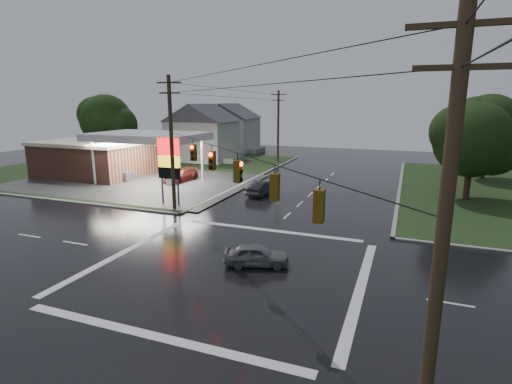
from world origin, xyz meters
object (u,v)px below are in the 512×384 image
(gas_station, at_px, (104,155))
(tree_ne_near, at_px, (474,140))
(utility_pole_nw, at_px, (172,142))
(car_pump, at_px, (181,176))
(pylon_sign, at_px, (169,160))
(house_far, at_px, (230,127))
(utility_pole_n, at_px, (278,126))
(tree_nw_behind, at_px, (107,120))
(house_near, at_px, (203,132))
(car_north, at_px, (262,188))
(tree_ne_far, at_px, (490,126))
(car_crossing, at_px, (256,255))
(utility_pole_se, at_px, (441,253))

(gas_station, xyz_separation_m, tree_ne_near, (39.82, 2.29, 3.01))
(utility_pole_nw, bearing_deg, car_pump, 118.74)
(pylon_sign, distance_m, house_far, 39.21)
(utility_pole_n, relative_size, tree_nw_behind, 1.05)
(house_near, height_order, car_north, house_near)
(house_near, xyz_separation_m, car_pump, (5.73, -16.06, -3.70))
(gas_station, distance_m, utility_pole_n, 24.60)
(tree_nw_behind, bearing_deg, house_far, 56.56)
(car_north, bearing_deg, utility_pole_nw, 63.50)
(tree_nw_behind, height_order, car_pump, tree_nw_behind)
(tree_nw_behind, xyz_separation_m, tree_ne_far, (50.99, 4.00, -0.00))
(utility_pole_n, distance_m, car_crossing, 38.96)
(house_near, distance_m, car_north, 25.26)
(house_near, distance_m, car_crossing, 41.72)
(house_near, relative_size, house_far, 1.00)
(house_far, bearing_deg, utility_pole_n, -38.77)
(gas_station, relative_size, car_crossing, 7.28)
(utility_pole_nw, xyz_separation_m, car_north, (5.05, 7.73, -5.02))
(car_pump, bearing_deg, utility_pole_se, -44.39)
(pylon_sign, relative_size, house_near, 0.54)
(car_north, bearing_deg, house_near, -42.03)
(house_near, bearing_deg, car_crossing, -57.72)
(house_far, relative_size, tree_ne_far, 1.13)
(utility_pole_se, xyz_separation_m, house_near, (-30.45, 45.50, -1.32))
(pylon_sign, bearing_deg, car_crossing, -39.36)
(tree_ne_near, bearing_deg, utility_pole_se, -98.38)
(utility_pole_nw, height_order, utility_pole_se, same)
(utility_pole_se, xyz_separation_m, house_far, (-31.45, 57.50, -1.32))
(utility_pole_nw, relative_size, tree_ne_far, 1.12)
(house_far, bearing_deg, house_near, -85.24)
(tree_ne_far, bearing_deg, house_near, 176.99)
(utility_pole_nw, bearing_deg, utility_pole_se, -45.00)
(house_far, height_order, car_crossing, house_far)
(pylon_sign, relative_size, car_crossing, 1.67)
(utility_pole_n, relative_size, car_north, 2.48)
(pylon_sign, relative_size, utility_pole_n, 0.57)
(tree_ne_near, distance_m, tree_ne_far, 12.39)
(pylon_sign, relative_size, tree_nw_behind, 0.60)
(tree_nw_behind, relative_size, tree_ne_near, 1.11)
(pylon_sign, height_order, utility_pole_se, utility_pole_se)
(car_crossing, relative_size, car_pump, 0.74)
(house_far, bearing_deg, pylon_sign, -73.02)
(utility_pole_se, distance_m, utility_pole_n, 51.16)
(utility_pole_se, bearing_deg, tree_ne_far, 80.02)
(utility_pole_nw, relative_size, utility_pole_se, 1.00)
(pylon_sign, bearing_deg, utility_pole_n, 87.92)
(pylon_sign, distance_m, utility_pole_n, 27.56)
(car_north, bearing_deg, utility_pole_se, 124.20)
(house_far, bearing_deg, tree_ne_near, -35.77)
(pylon_sign, bearing_deg, car_north, 48.06)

